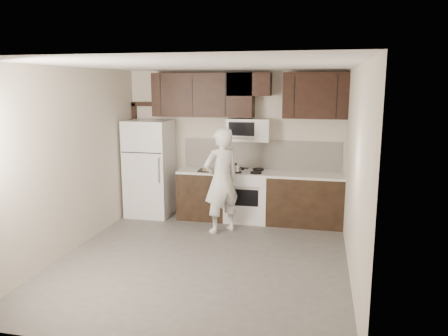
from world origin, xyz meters
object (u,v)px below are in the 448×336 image
(stove, at_px, (247,196))
(refrigerator, at_px, (150,168))
(microwave, at_px, (249,130))
(person, at_px, (221,181))

(stove, height_order, refrigerator, refrigerator)
(stove, xyz_separation_m, microwave, (-0.00, 0.12, 1.19))
(refrigerator, bearing_deg, microwave, 5.15)
(person, bearing_deg, refrigerator, -66.42)
(microwave, height_order, person, microwave)
(microwave, bearing_deg, stove, -89.90)
(microwave, relative_size, person, 0.43)
(stove, bearing_deg, refrigerator, -178.49)
(refrigerator, distance_m, person, 1.67)
(person, bearing_deg, stove, -156.75)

